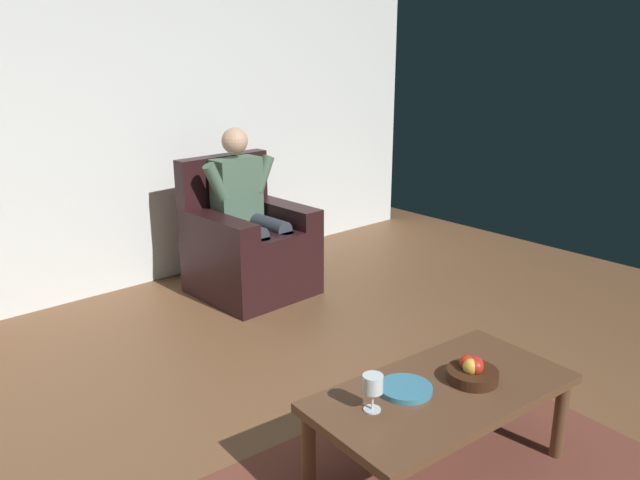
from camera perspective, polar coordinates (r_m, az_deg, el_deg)
The scene contains 8 objects.
wall_back at distance 4.83m, azimuth -20.07°, elevation 9.80°, with size 6.33×0.06×2.54m, color silver.
rug at distance 3.03m, azimuth 10.39°, elevation -19.65°, with size 1.85×1.18×0.01m, color brown.
armchair at distance 4.80m, azimuth -6.44°, elevation -0.64°, with size 0.78×0.79×1.00m.
person_seated at distance 4.70m, azimuth -6.45°, elevation 2.87°, with size 0.62×0.59×1.22m.
coffee_table at distance 2.83m, azimuth 10.79°, elevation -13.80°, with size 1.19×0.67×0.42m.
wine_glass_near at distance 2.57m, azimuth 4.71°, elevation -12.81°, with size 0.08×0.08×0.15m.
fruit_bowl at distance 2.87m, azimuth 13.39°, elevation -11.31°, with size 0.22×0.22×0.11m.
decorative_dish at distance 2.75m, azimuth 7.59°, elevation -12.98°, with size 0.23×0.23×0.02m, color teal.
Camera 1 is at (1.78, 1.46, 1.81)m, focal length 35.99 mm.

